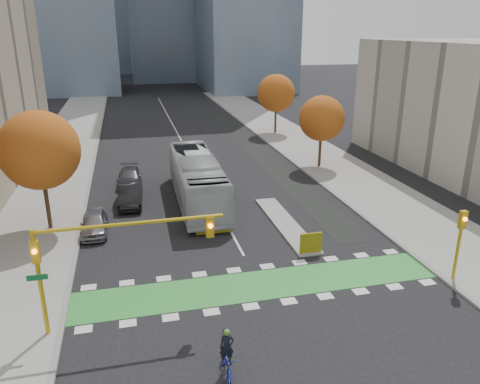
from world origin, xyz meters
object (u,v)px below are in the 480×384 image
tree_east_near (322,119)px  tree_east_far (276,93)px  traffic_signal_west (99,249)px  tree_west (39,150)px  cyclist (227,359)px  bus (197,179)px  parked_car_b (130,194)px  parked_car_c (129,177)px  traffic_signal_east (460,235)px  parked_car_a (94,223)px  hazard_board (311,243)px

tree_east_near → tree_east_far: (0.50, 16.00, 0.38)m
tree_east_far → traffic_signal_west: size_ratio=0.90×
tree_west → cyclist: bearing=-62.2°
cyclist → bus: (1.84, 19.74, 1.20)m
bus → parked_car_b: size_ratio=2.72×
tree_east_near → parked_car_c: size_ratio=1.47×
traffic_signal_west → parked_car_b: traffic_signal_west is taller
traffic_signal_east → parked_car_a: 22.59m
tree_east_near → traffic_signal_east: bearing=-93.8°
tree_east_near → traffic_signal_east: (-1.50, -22.51, -2.13)m
traffic_signal_east → bus: 19.48m
parked_car_a → parked_car_c: parked_car_a is taller
hazard_board → parked_car_a: 14.54m
hazard_board → bus: 12.05m
parked_car_a → parked_car_c: (2.50, 10.00, -0.03)m
traffic_signal_east → parked_car_c: 27.27m
traffic_signal_east → parked_car_b: bearing=136.3°
tree_west → traffic_signal_west: (4.07, -12.51, -1.58)m
tree_east_near → cyclist: bearing=-119.5°
parked_car_a → parked_car_c: bearing=76.3°
tree_west → parked_car_c: size_ratio=1.71×
hazard_board → tree_east_far: 35.13m
traffic_signal_east → parked_car_a: (-19.50, 11.22, -2.01)m
bus → parked_car_a: bus is taller
cyclist → parked_car_b: 20.77m
tree_west → parked_car_b: (5.50, 3.72, -4.79)m
tree_east_far → parked_car_b: 29.62m
tree_east_far → traffic_signal_east: 38.64m
hazard_board → tree_east_near: size_ratio=0.20×
tree_east_far → cyclist: (-15.66, -42.79, -4.54)m
parked_car_c → parked_car_a: bearing=-101.4°
tree_east_far → traffic_signal_west: bearing=-117.9°
tree_east_near → parked_car_c: 19.01m
traffic_signal_west → parked_car_c: traffic_signal_west is taller
bus → parked_car_a: (-7.68, -4.24, -1.17)m
bus → parked_car_c: size_ratio=2.84×
tree_east_far → parked_car_a: 35.03m
tree_east_far → traffic_signal_east: (-2.00, -38.51, -2.51)m
hazard_board → traffic_signal_east: bearing=-35.9°
tree_east_far → parked_car_a: tree_east_far is taller
tree_west → parked_car_a: 5.88m
hazard_board → traffic_signal_west: traffic_signal_west is taller
parked_car_a → bus: bearing=29.2°
tree_west → traffic_signal_west: size_ratio=0.96×
tree_west → tree_east_far: 35.73m
parked_car_c → tree_east_far: bearing=44.9°
parked_car_c → cyclist: bearing=-79.9°
hazard_board → parked_car_a: hazard_board is taller
traffic_signal_east → parked_car_c: traffic_signal_east is taller
tree_west → parked_car_c: 11.42m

